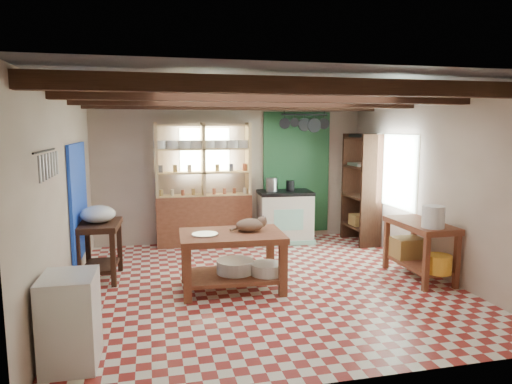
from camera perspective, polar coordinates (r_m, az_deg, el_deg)
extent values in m
cube|color=maroon|center=(6.36, 1.13, -11.44)|extent=(5.00, 5.00, 0.02)
cube|color=#424247|center=(6.02, 1.20, 12.69)|extent=(5.00, 5.00, 0.02)
cube|color=#BBA996|center=(8.48, -3.04, 2.56)|extent=(5.00, 0.04, 2.60)
cube|color=#BBA996|center=(3.72, 10.79, -4.77)|extent=(5.00, 0.04, 2.60)
cube|color=#BBA996|center=(5.95, -22.85, -0.44)|extent=(0.04, 5.00, 2.60)
cube|color=#BBA996|center=(7.10, 21.12, 0.93)|extent=(0.04, 5.00, 2.60)
cube|color=#381F13|center=(6.01, 1.19, 11.55)|extent=(5.00, 3.80, 0.15)
cube|color=blue|center=(6.86, -21.28, -1.00)|extent=(0.04, 1.40, 1.60)
cube|color=#1F4F2C|center=(8.76, 5.08, 2.39)|extent=(1.30, 0.04, 2.30)
cube|color=silver|center=(8.36, -6.42, 5.19)|extent=(0.90, 0.02, 0.80)
cube|color=silver|center=(7.91, 16.97, 2.55)|extent=(0.02, 1.30, 1.20)
cube|color=black|center=(4.72, -24.83, 3.23)|extent=(0.06, 0.90, 0.28)
cube|color=black|center=(8.32, 6.07, 8.49)|extent=(0.86, 0.12, 0.36)
cube|color=tan|center=(8.24, -6.56, 0.95)|extent=(1.70, 0.34, 2.20)
cube|color=#381F13|center=(8.57, 13.03, 0.40)|extent=(0.40, 0.86, 2.00)
cube|color=brown|center=(6.06, -3.02, -8.62)|extent=(1.37, 0.95, 0.76)
cube|color=beige|center=(8.48, 3.62, -3.07)|extent=(1.02, 0.73, 0.95)
cube|color=#381F13|center=(6.77, -18.93, -7.00)|extent=(0.60, 0.84, 0.81)
cube|color=silver|center=(4.52, -22.20, -14.64)|extent=(0.48, 0.57, 0.83)
cube|color=brown|center=(6.87, 19.74, -6.84)|extent=(0.56, 1.12, 0.81)
ellipsoid|color=#8B6851|center=(6.03, -0.76, -4.15)|extent=(0.41, 0.33, 0.17)
cylinder|color=#9999A0|center=(5.87, -6.39, -5.27)|extent=(0.35, 0.35, 0.02)
cylinder|color=silver|center=(6.14, -2.61, -9.28)|extent=(0.52, 0.52, 0.17)
cylinder|color=silver|center=(6.07, 1.39, -9.60)|extent=(0.44, 0.44, 0.15)
cylinder|color=#9999A0|center=(8.33, 1.97, 0.92)|extent=(0.23, 0.23, 0.25)
cylinder|color=black|center=(8.41, 4.32, 0.77)|extent=(0.16, 0.16, 0.19)
ellipsoid|color=silver|center=(6.66, -19.13, -2.63)|extent=(0.50, 0.50, 0.24)
cylinder|color=silver|center=(6.44, 21.29, -2.90)|extent=(0.29, 0.29, 0.29)
cube|color=olive|center=(7.13, 18.41, -6.60)|extent=(0.42, 0.34, 0.30)
cylinder|color=gold|center=(6.53, 21.87, -8.35)|extent=(0.33, 0.33, 0.24)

